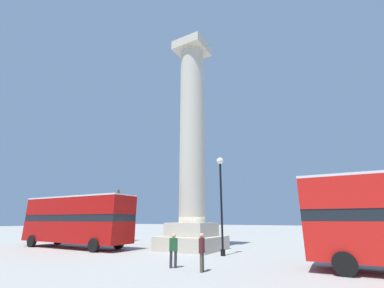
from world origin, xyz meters
TOP-DOWN VIEW (x-y plane):
  - ground_plane at (0.00, 0.00)m, footprint 200.00×200.00m
  - monument_column at (0.00, 0.00)m, footprint 4.59×4.59m
  - bus_a at (-9.48, -3.84)m, footprint 11.30×3.03m
  - equestrian_statue at (-11.95, 3.25)m, footprint 4.07×3.34m
  - street_lamp at (3.52, -1.95)m, footprint 0.49×0.49m
  - pedestrian_near_lamp at (3.17, -7.36)m, footprint 0.45×0.38m
  - pedestrian_by_plinth at (4.91, -7.55)m, footprint 0.28×0.47m

SIDE VIEW (x-z plane):
  - ground_plane at x=0.00m, z-range 0.00..0.00m
  - pedestrian_near_lamp at x=3.17m, z-range 0.08..1.70m
  - pedestrian_by_plinth at x=4.91m, z-range 0.10..1.80m
  - equestrian_statue at x=-11.95m, z-range -1.34..4.44m
  - bus_a at x=-9.48m, z-range 0.23..4.50m
  - street_lamp at x=3.52m, z-range 0.79..7.51m
  - monument_column at x=0.00m, z-range -1.83..18.34m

